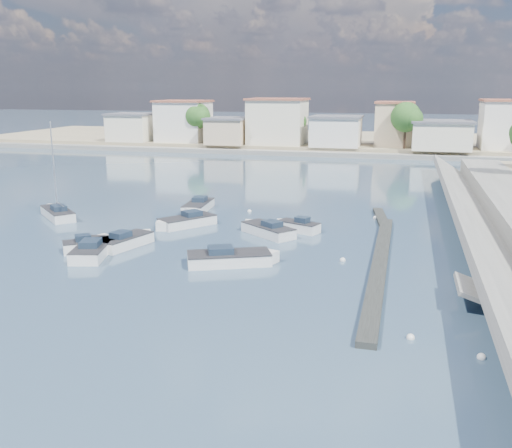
{
  "coord_description": "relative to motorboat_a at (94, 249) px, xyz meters",
  "views": [
    {
      "loc": [
        8.21,
        -27.63,
        11.78
      ],
      "look_at": [
        -2.67,
        13.99,
        1.4
      ],
      "focal_mm": 40.0,
      "sensor_mm": 36.0,
      "label": 1
    }
  ],
  "objects": [
    {
      "name": "motorboat_c",
      "position": [
        10.68,
        8.61,
        0.0
      ],
      "size": [
        5.05,
        4.54,
        1.48
      ],
      "color": "silver",
      "rests_on": "ground"
    },
    {
      "name": "far_shore_land",
      "position": [
        13.09,
        84.35,
        0.32
      ],
      "size": [
        160.0,
        40.0,
        1.4
      ],
      "primitive_type": "cube",
      "color": "gray",
      "rests_on": "ground"
    },
    {
      "name": "motorboat_g",
      "position": [
        2.08,
        15.73,
        0.0
      ],
      "size": [
        2.36,
        5.82,
        1.48
      ],
      "color": "silver",
      "rests_on": "ground"
    },
    {
      "name": "sailboat",
      "position": [
        -9.54,
        9.82,
        0.04
      ],
      "size": [
        5.31,
        5.11,
        9.0
      ],
      "color": "silver",
      "rests_on": "ground"
    },
    {
      "name": "motorboat_f",
      "position": [
        12.88,
        10.38,
        -0.0
      ],
      "size": [
        3.95,
        2.68,
        1.48
      ],
      "color": "silver",
      "rests_on": "ground"
    },
    {
      "name": "motorboat_e",
      "position": [
        1.32,
        2.6,
        -0.0
      ],
      "size": [
        3.03,
        5.12,
        1.48
      ],
      "color": "silver",
      "rests_on": "ground"
    },
    {
      "name": "ground",
      "position": [
        13.09,
        32.35,
        -0.38
      ],
      "size": [
        400.0,
        400.0,
        0.0
      ],
      "primitive_type": "plane",
      "color": "#324E65",
      "rests_on": "ground"
    },
    {
      "name": "shore_trees",
      "position": [
        21.43,
        60.46,
        5.84
      ],
      "size": [
        74.56,
        38.32,
        7.92
      ],
      "color": "#38281E",
      "rests_on": "ground"
    },
    {
      "name": "mooring_buoys",
      "position": [
        19.49,
        5.61,
        -0.33
      ],
      "size": [
        19.4,
        27.44,
        0.4
      ],
      "color": "white",
      "rests_on": "ground"
    },
    {
      "name": "motorboat_b",
      "position": [
        -0.64,
        0.74,
        -0.0
      ],
      "size": [
        3.8,
        3.33,
        1.48
      ],
      "color": "silver",
      "rests_on": "ground"
    },
    {
      "name": "far_shore_quay",
      "position": [
        13.09,
        63.35,
        0.02
      ],
      "size": [
        160.0,
        2.5,
        0.8
      ],
      "primitive_type": "cube",
      "color": "slate",
      "rests_on": "ground"
    },
    {
      "name": "motorboat_a",
      "position": [
        0.0,
        0.0,
        0.0
      ],
      "size": [
        3.38,
        5.99,
        1.48
      ],
      "color": "silver",
      "rests_on": "ground"
    },
    {
      "name": "far_town",
      "position": [
        23.8,
        69.27,
        4.56
      ],
      "size": [
        113.01,
        12.8,
        8.35
      ],
      "color": "beige",
      "rests_on": "far_shore_land"
    },
    {
      "name": "motorboat_d",
      "position": [
        3.19,
        9.52,
        -0.0
      ],
      "size": [
        4.57,
        5.16,
        1.48
      ],
      "color": "silver",
      "rests_on": "ground"
    },
    {
      "name": "breakwater",
      "position": [
        19.99,
        5.03,
        -0.21
      ],
      "size": [
        2.0,
        31.02,
        0.35
      ],
      "color": "black",
      "rests_on": "ground"
    },
    {
      "name": "motorboat_h",
      "position": [
        10.42,
        0.28,
        -0.0
      ],
      "size": [
        6.23,
        4.3,
        1.48
      ],
      "color": "silver",
      "rests_on": "ground"
    }
  ]
}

